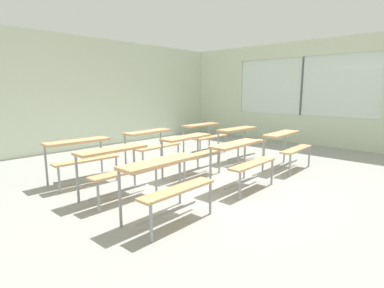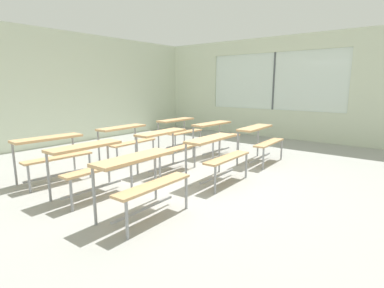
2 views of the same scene
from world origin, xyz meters
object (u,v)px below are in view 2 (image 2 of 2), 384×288
Objects in this scene: desk_bench_r1c1 at (166,141)px; desk_bench_r1c2 at (216,131)px; desk_bench_r0c0 at (141,172)px; desk_bench_r0c1 at (216,149)px; desk_bench_r1c0 at (90,158)px; desk_bench_r2c2 at (179,126)px; desk_bench_r0c2 at (260,136)px; desk_bench_r2c0 at (52,148)px; desk_bench_r2c1 at (126,135)px.

desk_bench_r1c2 is at bearing -2.07° from desk_bench_r1c1.
desk_bench_r0c0 is 1.68m from desk_bench_r0c1.
desk_bench_r1c1 is at bearing -177.87° from desk_bench_r1c2.
desk_bench_r2c2 is at bearing 18.26° from desk_bench_r1c0.
desk_bench_r0c1 is at bearing 177.93° from desk_bench_r0c2.
desk_bench_r1c1 is at bearing -30.34° from desk_bench_r2c0.
desk_bench_r1c0 is at bearing -86.35° from desk_bench_r2c0.
desk_bench_r0c2 is (1.63, 0.01, 0.00)m from desk_bench_r0c1.
desk_bench_r2c2 is (0.03, 2.23, 0.00)m from desk_bench_r0c2.
desk_bench_r0c0 is at bearing -128.01° from desk_bench_r2c1.
desk_bench_r1c1 is at bearing 33.42° from desk_bench_r0c0.
desk_bench_r2c2 is at bearing 86.81° from desk_bench_r0c2.
desk_bench_r0c1 is 0.99× the size of desk_bench_r1c2.
desk_bench_r0c2 is at bearing -1.00° from desk_bench_r0c1.
desk_bench_r0c2 is 2.00m from desk_bench_r1c1.
desk_bench_r1c0 and desk_bench_r2c2 have the same top height.
desk_bench_r1c2 is at bearing 32.82° from desk_bench_r0c1.
desk_bench_r0c2 and desk_bench_r2c2 have the same top height.
desk_bench_r2c1 is (1.60, 0.05, 0.00)m from desk_bench_r2c0.
desk_bench_r2c1 is at bearing 4.59° from desk_bench_r2c0.
desk_bench_r2c1 is (-0.08, 2.22, 0.00)m from desk_bench_r0c1.
desk_bench_r1c0 is at bearing 87.45° from desk_bench_r0c0.
desk_bench_r2c1 is at bearing -179.47° from desk_bench_r2c2.
desk_bench_r2c1 is (1.58, 1.13, 0.00)m from desk_bench_r1c0.
desk_bench_r0c0 and desk_bench_r2c2 have the same top height.
desk_bench_r0c2 is at bearing -54.73° from desk_bench_r2c1.
desk_bench_r0c2 and desk_bench_r1c1 have the same top height.
desk_bench_r0c0 is 3.48m from desk_bench_r1c2.
desk_bench_r1c1 is 0.99× the size of desk_bench_r2c0.
desk_bench_r1c1 is 0.99× the size of desk_bench_r1c2.
desk_bench_r0c0 is at bearing 178.26° from desk_bench_r0c2.
desk_bench_r0c0 is at bearing 179.65° from desk_bench_r0c1.
desk_bench_r1c0 is 1.61m from desk_bench_r1c1.
desk_bench_r1c0 and desk_bench_r2c0 have the same top height.
desk_bench_r1c1 is at bearing -90.83° from desk_bench_r2c1.
desk_bench_r2c2 is (1.70, 1.14, 0.00)m from desk_bench_r1c1.
desk_bench_r2c2 is at bearing 90.04° from desk_bench_r1c2.
desk_bench_r1c2 is 3.45m from desk_bench_r2c0.
desk_bench_r2c0 and desk_bench_r2c1 have the same top height.
desk_bench_r2c0 is at bearing 89.85° from desk_bench_r1c0.
desk_bench_r0c0 and desk_bench_r1c0 have the same top height.
desk_bench_r0c1 is (1.68, 0.03, 0.00)m from desk_bench_r0c0.
desk_bench_r0c1 is at bearing -143.32° from desk_bench_r1c2.
desk_bench_r1c0 is 0.98× the size of desk_bench_r2c0.
desk_bench_r2c0 is at bearing 179.33° from desk_bench_r2c1.
desk_bench_r2c1 is (-1.70, 2.20, 0.00)m from desk_bench_r0c2.
desk_bench_r1c0 and desk_bench_r1c2 have the same top height.
desk_bench_r2c0 is (-3.30, 2.16, 0.00)m from desk_bench_r0c2.
desk_bench_r0c0 is 1.11m from desk_bench_r1c0.
desk_bench_r1c1 and desk_bench_r2c0 have the same top height.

